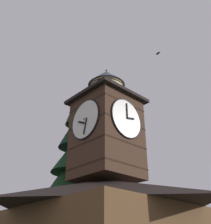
% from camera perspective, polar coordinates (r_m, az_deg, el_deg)
% --- Properties ---
extents(clock_tower, '(4.73, 4.73, 9.27)m').
position_cam_1_polar(clock_tower, '(20.47, 0.21, -3.07)').
color(clock_tower, '#422B1E').
rests_on(clock_tower, building_main).
extents(pine_tree_behind, '(6.71, 6.71, 15.86)m').
position_cam_1_polar(pine_tree_behind, '(23.25, -6.84, -16.90)').
color(pine_tree_behind, '#473323').
rests_on(pine_tree_behind, ground_plane).
extents(moon, '(2.20, 2.20, 2.20)m').
position_cam_1_polar(moon, '(62.37, -14.50, -16.43)').
color(moon, silver).
extents(flying_bird_high, '(0.28, 0.48, 0.14)m').
position_cam_1_polar(flying_bird_high, '(27.87, 10.89, 11.91)').
color(flying_bird_high, black).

